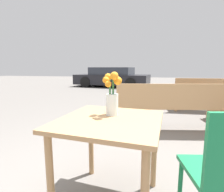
{
  "coord_description": "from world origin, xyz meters",
  "views": [
    {
      "loc": [
        0.3,
        -1.25,
        1.1
      ],
      "look_at": [
        -0.01,
        0.11,
        0.87
      ],
      "focal_mm": 28.0,
      "sensor_mm": 36.0,
      "label": 1
    }
  ],
  "objects_px": {
    "table_front": "(110,133)",
    "parked_car": "(112,77)",
    "flower_vase": "(112,97)",
    "bench_middle": "(210,94)",
    "bench_far": "(174,106)"
  },
  "relations": [
    {
      "from": "flower_vase",
      "to": "bench_far",
      "type": "height_order",
      "value": "flower_vase"
    },
    {
      "from": "bench_far",
      "to": "parked_car",
      "type": "xyz_separation_m",
      "value": [
        -2.67,
        7.2,
        0.08
      ]
    },
    {
      "from": "flower_vase",
      "to": "bench_far",
      "type": "relative_size",
      "value": 0.18
    },
    {
      "from": "flower_vase",
      "to": "bench_far",
      "type": "xyz_separation_m",
      "value": [
        0.68,
        1.64,
        -0.39
      ]
    },
    {
      "from": "table_front",
      "to": "flower_vase",
      "type": "xyz_separation_m",
      "value": [
        -0.01,
        0.11,
        0.26
      ]
    },
    {
      "from": "bench_far",
      "to": "parked_car",
      "type": "relative_size",
      "value": 0.44
    },
    {
      "from": "flower_vase",
      "to": "bench_middle",
      "type": "xyz_separation_m",
      "value": [
        1.74,
        3.39,
        -0.39
      ]
    },
    {
      "from": "bench_far",
      "to": "parked_car",
      "type": "distance_m",
      "value": 7.67
    },
    {
      "from": "table_front",
      "to": "flower_vase",
      "type": "bearing_deg",
      "value": 94.27
    },
    {
      "from": "table_front",
      "to": "bench_far",
      "type": "relative_size",
      "value": 0.43
    },
    {
      "from": "table_front",
      "to": "bench_middle",
      "type": "relative_size",
      "value": 0.48
    },
    {
      "from": "table_front",
      "to": "parked_car",
      "type": "height_order",
      "value": "parked_car"
    },
    {
      "from": "bench_far",
      "to": "flower_vase",
      "type": "bearing_deg",
      "value": -112.63
    },
    {
      "from": "flower_vase",
      "to": "bench_middle",
      "type": "height_order",
      "value": "flower_vase"
    },
    {
      "from": "flower_vase",
      "to": "bench_middle",
      "type": "distance_m",
      "value": 3.83
    }
  ]
}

